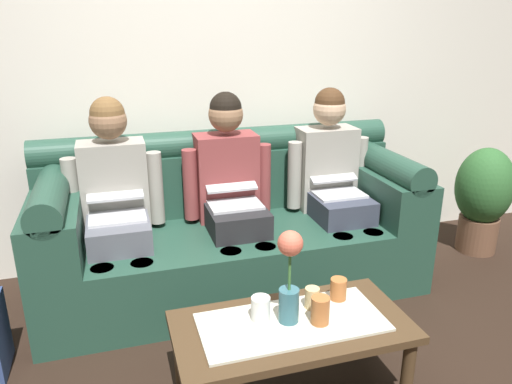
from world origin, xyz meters
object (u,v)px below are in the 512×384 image
at_px(flower_vase, 290,274).
at_px(cup_far_left, 312,298).
at_px(cup_far_center, 261,309).
at_px(potted_plant, 483,195).
at_px(coffee_table, 292,332).
at_px(cup_near_left, 320,310).
at_px(person_middle, 231,187).
at_px(cup_near_right, 338,289).
at_px(person_right, 332,177).
at_px(person_left, 116,198).
at_px(couch, 231,230).

relative_size(flower_vase, cup_far_left, 4.33).
distance_m(cup_far_center, potted_plant, 2.20).
relative_size(coffee_table, cup_near_left, 8.42).
height_order(person_middle, cup_near_right, person_middle).
bearing_deg(person_right, cup_near_left, -117.13).
height_order(person_right, flower_vase, person_right).
bearing_deg(person_middle, cup_far_center, -97.02).
relative_size(flower_vase, cup_far_center, 3.91).
bearing_deg(cup_far_left, cup_near_left, -96.84).
bearing_deg(cup_near_right, person_right, 66.84).
relative_size(person_middle, person_right, 1.00).
bearing_deg(person_right, flower_vase, -123.19).
height_order(person_left, cup_far_left, person_left).
bearing_deg(person_right, person_middle, -179.99).
bearing_deg(flower_vase, cup_far_left, 26.13).
relative_size(flower_vase, cup_near_left, 3.45).
bearing_deg(person_left, flower_vase, -57.82).
relative_size(person_middle, coffee_table, 1.19).
xyz_separation_m(flower_vase, cup_far_center, (-0.11, 0.04, -0.17)).
xyz_separation_m(cup_far_center, potted_plant, (1.98, 0.96, -0.01)).
bearing_deg(person_middle, flower_vase, -90.72).
relative_size(person_left, person_middle, 1.00).
height_order(cup_near_left, potted_plant, potted_plant).
xyz_separation_m(couch, cup_near_left, (0.11, -1.12, 0.08)).
height_order(coffee_table, cup_far_center, cup_far_center).
bearing_deg(couch, person_right, -0.32).
bearing_deg(person_right, cup_far_left, -119.25).
xyz_separation_m(couch, cup_far_left, (0.12, -1.00, 0.07)).
xyz_separation_m(person_middle, cup_far_left, (0.12, -0.99, -0.22)).
relative_size(couch, potted_plant, 2.95).
xyz_separation_m(person_right, cup_far_center, (-0.80, -1.02, -0.21)).
distance_m(person_left, cup_near_left, 1.38).
height_order(person_middle, potted_plant, person_middle).
distance_m(cup_near_left, potted_plant, 2.04).
height_order(person_middle, cup_far_center, person_middle).
distance_m(person_left, person_right, 1.36).
xyz_separation_m(person_right, cup_near_right, (-0.41, -0.96, -0.22)).
bearing_deg(cup_near_left, couch, 95.63).
relative_size(couch, person_left, 1.88).
bearing_deg(person_middle, cup_near_right, -74.31).
relative_size(couch, cup_near_left, 18.88).
distance_m(person_right, cup_near_left, 1.27).
height_order(flower_vase, cup_far_center, flower_vase).
distance_m(person_left, potted_plant, 2.55).
bearing_deg(couch, coffee_table, -90.00).
height_order(cup_far_center, cup_far_left, cup_far_center).
xyz_separation_m(cup_near_left, potted_plant, (1.74, 1.06, -0.02)).
height_order(flower_vase, potted_plant, flower_vase).
xyz_separation_m(person_right, cup_far_left, (-0.56, -0.99, -0.22)).
relative_size(cup_near_right, cup_far_center, 0.95).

